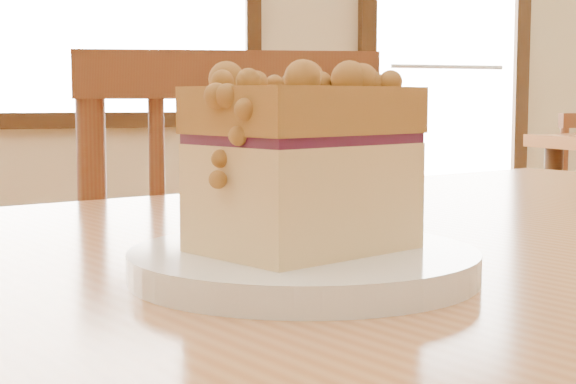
# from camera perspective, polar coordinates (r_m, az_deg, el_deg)

# --- Properties ---
(entry_door) EXTENTS (1.08, 0.06, 2.29)m
(entry_door) POSITION_cam_1_polar(r_m,az_deg,el_deg) (5.21, 10.17, 9.56)
(entry_door) COLOR white
(entry_door) RESTS_ON ground
(cafe_table_main) EXTENTS (1.54, 1.26, 0.75)m
(cafe_table_main) POSITION_cam_1_polar(r_m,az_deg,el_deg) (0.75, 10.84, -9.54)
(cafe_table_main) COLOR #B37645
(cafe_table_main) RESTS_ON ground
(cafe_chair_main) EXTENTS (0.49, 0.49, 0.93)m
(cafe_chair_main) POSITION_cam_1_polar(r_m,az_deg,el_deg) (1.33, -4.28, -11.15)
(cafe_chair_main) COLOR brown
(cafe_chair_main) RESTS_ON ground
(plate) EXTENTS (0.22, 0.22, 0.02)m
(plate) POSITION_cam_1_polar(r_m,az_deg,el_deg) (0.57, 0.99, -4.73)
(plate) COLOR white
(plate) RESTS_ON cafe_table_main
(cake_slice) EXTENTS (0.16, 0.14, 0.12)m
(cake_slice) POSITION_cam_1_polar(r_m,az_deg,el_deg) (0.56, 0.96, 2.11)
(cake_slice) COLOR #F2CC89
(cake_slice) RESTS_ON plate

